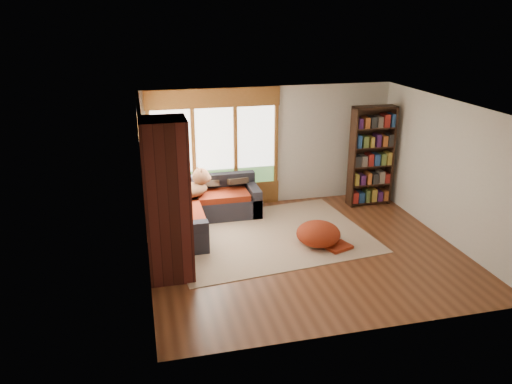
{
  "coord_description": "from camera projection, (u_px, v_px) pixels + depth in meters",
  "views": [
    {
      "loc": [
        -2.75,
        -7.7,
        4.09
      ],
      "look_at": [
        -0.74,
        0.66,
        0.95
      ],
      "focal_mm": 35.0,
      "sensor_mm": 36.0,
      "label": 1
    }
  ],
  "objects": [
    {
      "name": "windows_left",
      "position": [
        143.0,
        170.0,
        9.08
      ],
      "size": [
        0.1,
        2.62,
        1.9
      ],
      "color": "brown",
      "rests_on": "wall_left"
    },
    {
      "name": "wall_back",
      "position": [
        269.0,
        146.0,
        10.88
      ],
      "size": [
        5.5,
        0.04,
        2.6
      ],
      "primitive_type": "cube",
      "color": "silver",
      "rests_on": "ground"
    },
    {
      "name": "wall_left",
      "position": [
        144.0,
        195.0,
        7.99
      ],
      "size": [
        0.04,
        5.0,
        2.6
      ],
      "primitive_type": "cube",
      "color": "silver",
      "rests_on": "ground"
    },
    {
      "name": "pouf",
      "position": [
        318.0,
        233.0,
        9.18
      ],
      "size": [
        0.96,
        0.96,
        0.44
      ],
      "primitive_type": "ellipsoid",
      "rotation": [
        0.0,
        0.0,
        -0.2
      ],
      "color": "maroon",
      "rests_on": "area_rug"
    },
    {
      "name": "brick_chimney",
      "position": [
        167.0,
        201.0,
        7.75
      ],
      "size": [
        0.7,
        0.7,
        2.6
      ],
      "primitive_type": "cube",
      "color": "#471914",
      "rests_on": "ground"
    },
    {
      "name": "bookshelf",
      "position": [
        371.0,
        156.0,
        10.85
      ],
      "size": [
        0.94,
        0.31,
        2.2
      ],
      "color": "black",
      "rests_on": "ground"
    },
    {
      "name": "roller_blind",
      "position": [
        142.0,
        138.0,
        9.71
      ],
      "size": [
        0.03,
        0.72,
        0.9
      ],
      "primitive_type": "cube",
      "color": "#717D58",
      "rests_on": "wall_left"
    },
    {
      "name": "dog_brindle",
      "position": [
        167.0,
        204.0,
        9.11
      ],
      "size": [
        0.73,
        0.93,
        0.46
      ],
      "rotation": [
        0.0,
        0.0,
        1.89
      ],
      "color": "black",
      "rests_on": "sectional_sofa"
    },
    {
      "name": "ceiling",
      "position": [
        309.0,
        107.0,
        8.15
      ],
      "size": [
        5.5,
        5.5,
        0.0
      ],
      "primitive_type": "plane",
      "color": "white"
    },
    {
      "name": "floor",
      "position": [
        304.0,
        250.0,
        9.04
      ],
      "size": [
        5.5,
        5.5,
        0.0
      ],
      "primitive_type": "plane",
      "color": "#562C17",
      "rests_on": "ground"
    },
    {
      "name": "throw_pillows",
      "position": [
        188.0,
        188.0,
        9.98
      ],
      "size": [
        1.98,
        1.68,
        0.45
      ],
      "color": "#352A1F",
      "rests_on": "sectional_sofa"
    },
    {
      "name": "area_rug",
      "position": [
        268.0,
        236.0,
        9.61
      ],
      "size": [
        4.01,
        3.24,
        0.01
      ],
      "primitive_type": "cube",
      "rotation": [
        0.0,
        0.0,
        0.11
      ],
      "color": "beige",
      "rests_on": "ground"
    },
    {
      "name": "dog_tan",
      "position": [
        190.0,
        185.0,
        10.01
      ],
      "size": [
        0.99,
        0.76,
        0.49
      ],
      "rotation": [
        0.0,
        0.0,
        0.27
      ],
      "color": "brown",
      "rests_on": "sectional_sofa"
    },
    {
      "name": "sectional_sofa",
      "position": [
        185.0,
        210.0,
        10.06
      ],
      "size": [
        2.2,
        2.2,
        0.8
      ],
      "rotation": [
        0.0,
        0.0,
        -0.01
      ],
      "color": "#24242A",
      "rests_on": "ground"
    },
    {
      "name": "wall_right",
      "position": [
        448.0,
        171.0,
        9.2
      ],
      "size": [
        0.04,
        5.0,
        2.6
      ],
      "primitive_type": "cube",
      "color": "silver",
      "rests_on": "ground"
    },
    {
      "name": "windows_back",
      "position": [
        215.0,
        148.0,
        10.57
      ],
      "size": [
        2.82,
        0.1,
        1.9
      ],
      "color": "brown",
      "rests_on": "wall_back"
    },
    {
      "name": "wall_front",
      "position": [
        371.0,
        245.0,
        6.32
      ],
      "size": [
        5.5,
        0.04,
        2.6
      ],
      "primitive_type": "cube",
      "color": "silver",
      "rests_on": "ground"
    }
  ]
}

